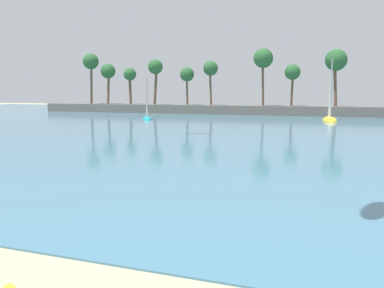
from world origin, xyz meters
name	(u,v)px	position (x,y,z in m)	size (l,w,h in m)	color
sea	(314,121)	(0.00, 62.56, 0.03)	(220.00, 111.39, 0.06)	teal
palm_headland	(337,95)	(2.69, 78.26, 3.83)	(117.04, 6.20, 13.14)	#605B54
sailboat_mid_bay	(147,115)	(-25.17, 58.19, 0.70)	(3.68, 4.94, 7.05)	teal
sailboat_far_left	(330,115)	(2.16, 64.44, 0.94)	(3.00, 6.96, 9.77)	yellow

